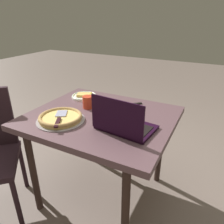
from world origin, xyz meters
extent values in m
plane|color=#77675E|center=(0.00, 0.00, 0.00)|extent=(12.00, 12.00, 0.00)
cube|color=brown|center=(0.00, 0.00, 0.71)|extent=(1.00, 0.86, 0.04)
cylinder|color=#352520|center=(-0.36, -0.36, 0.34)|extent=(0.05, 0.05, 0.69)
cylinder|color=#352520|center=(0.36, -0.36, 0.34)|extent=(0.05, 0.05, 0.69)
cylinder|color=#352520|center=(-0.36, 0.36, 0.34)|extent=(0.05, 0.05, 0.69)
cylinder|color=#352520|center=(0.36, 0.36, 0.34)|extent=(0.05, 0.05, 0.69)
cube|color=black|center=(0.24, -0.09, 0.74)|extent=(0.37, 0.27, 0.02)
cube|color=black|center=(0.24, -0.09, 0.75)|extent=(0.32, 0.18, 0.00)
cube|color=black|center=(0.22, -0.21, 0.85)|extent=(0.34, 0.05, 0.21)
cube|color=#2E5488|center=(0.22, -0.21, 0.85)|extent=(0.31, 0.04, 0.19)
cylinder|color=white|center=(-0.31, 0.24, 0.74)|extent=(0.21, 0.21, 0.01)
torus|color=silver|center=(-0.31, 0.24, 0.75)|extent=(0.21, 0.21, 0.01)
cube|color=#DEB559|center=(-0.31, 0.24, 0.75)|extent=(0.14, 0.12, 0.02)
cube|color=gold|center=(-0.25, 0.26, 0.75)|extent=(0.04, 0.08, 0.03)
cylinder|color=#A0989C|center=(-0.20, -0.20, 0.73)|extent=(0.32, 0.32, 0.01)
cylinder|color=#E3C068|center=(-0.20, -0.20, 0.75)|extent=(0.28, 0.28, 0.02)
torus|color=tan|center=(-0.20, -0.20, 0.76)|extent=(0.29, 0.29, 0.03)
cube|color=#A6A6C3|center=(-0.22, -0.16, 0.76)|extent=(0.11, 0.12, 0.00)
cube|color=black|center=(-0.15, -0.28, 0.76)|extent=(0.08, 0.12, 0.01)
cube|color=beige|center=(0.09, 0.25, 0.73)|extent=(0.13, 0.12, 0.00)
cube|color=black|center=(0.15, 0.31, 0.73)|extent=(0.08, 0.07, 0.01)
cylinder|color=red|center=(-0.15, 0.07, 0.78)|extent=(0.08, 0.08, 0.09)
cylinder|color=#543311|center=(-0.15, 0.07, 0.80)|extent=(0.07, 0.07, 0.01)
cylinder|color=black|center=(-0.36, -0.54, 0.21)|extent=(0.03, 0.03, 0.42)
cylinder|color=black|center=(-0.63, -0.24, 0.21)|extent=(0.03, 0.03, 0.42)
camera|label=1|loc=(0.69, -1.17, 1.38)|focal=34.16mm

